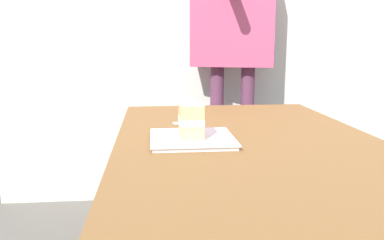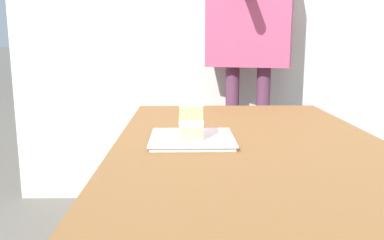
{
  "view_description": "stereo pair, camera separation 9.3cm",
  "coord_description": "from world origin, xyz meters",
  "px_view_note": "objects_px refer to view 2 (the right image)",
  "views": [
    {
      "loc": [
        1.12,
        -0.3,
        1.0
      ],
      "look_at": [
        -0.09,
        -0.18,
        0.77
      ],
      "focal_mm": 37.94,
      "sensor_mm": 36.0,
      "label": 1
    },
    {
      "loc": [
        1.12,
        -0.2,
        1.0
      ],
      "look_at": [
        -0.09,
        -0.18,
        0.77
      ],
      "focal_mm": 37.94,
      "sensor_mm": 36.0,
      "label": 2
    }
  ],
  "objects_px": {
    "diner_person": "(250,17)",
    "dessert_plate": "(192,139)",
    "dessert_fork": "(189,126)",
    "patio_table": "(255,178)",
    "cake_slice": "(191,120)"
  },
  "relations": [
    {
      "from": "diner_person",
      "to": "dessert_plate",
      "type": "bearing_deg",
      "value": -17.03
    },
    {
      "from": "diner_person",
      "to": "dessert_fork",
      "type": "bearing_deg",
      "value": -21.11
    },
    {
      "from": "dessert_fork",
      "to": "diner_person",
      "type": "xyz_separation_m",
      "value": [
        -0.91,
        0.35,
        0.43
      ]
    },
    {
      "from": "patio_table",
      "to": "cake_slice",
      "type": "distance_m",
      "value": 0.26
    },
    {
      "from": "dessert_fork",
      "to": "diner_person",
      "type": "relative_size",
      "value": 0.1
    },
    {
      "from": "dessert_plate",
      "to": "cake_slice",
      "type": "distance_m",
      "value": 0.06
    },
    {
      "from": "dessert_plate",
      "to": "dessert_fork",
      "type": "relative_size",
      "value": 1.57
    },
    {
      "from": "patio_table",
      "to": "dessert_fork",
      "type": "relative_size",
      "value": 9.85
    },
    {
      "from": "patio_table",
      "to": "dessert_plate",
      "type": "distance_m",
      "value": 0.22
    },
    {
      "from": "cake_slice",
      "to": "dessert_fork",
      "type": "bearing_deg",
      "value": -178.93
    },
    {
      "from": "cake_slice",
      "to": "diner_person",
      "type": "distance_m",
      "value": 1.23
    },
    {
      "from": "patio_table",
      "to": "dessert_fork",
      "type": "distance_m",
      "value": 0.37
    },
    {
      "from": "dessert_plate",
      "to": "dessert_fork",
      "type": "bearing_deg",
      "value": -178.07
    },
    {
      "from": "dessert_plate",
      "to": "cake_slice",
      "type": "xyz_separation_m",
      "value": [
        0.0,
        -0.0,
        0.06
      ]
    },
    {
      "from": "patio_table",
      "to": "dessert_plate",
      "type": "height_order",
      "value": "dessert_plate"
    }
  ]
}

